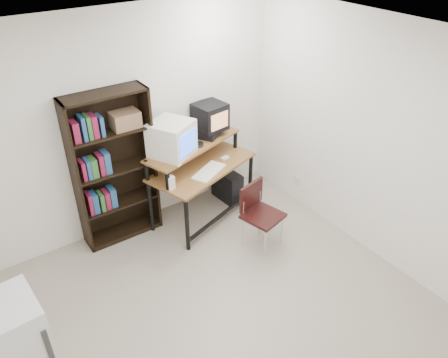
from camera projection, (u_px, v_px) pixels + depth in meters
floor at (224, 323)px, 4.21m from camera, size 4.00×4.00×0.01m
ceiling at (224, 54)px, 2.82m from camera, size 4.00×4.00×0.01m
back_wall at (122, 127)px, 4.90m from camera, size 4.00×0.01×2.60m
right_wall at (383, 148)px, 4.48m from camera, size 0.01×4.00×2.60m
computer_desk at (201, 167)px, 5.32m from camera, size 1.47×1.03×0.98m
crt_monitor at (172, 139)px, 4.93m from camera, size 0.58×0.58×0.41m
vcr at (209, 132)px, 5.43m from camera, size 0.44×0.41×0.08m
crt_tv at (210, 117)px, 5.34m from camera, size 0.40×0.39×0.33m
cd_spindle at (199, 145)px, 5.19m from camera, size 0.15×0.15×0.05m
keyboard at (209, 172)px, 5.15m from camera, size 0.51×0.40×0.03m
mousepad at (227, 159)px, 5.44m from camera, size 0.28×0.26×0.01m
mouse at (225, 158)px, 5.43m from camera, size 0.10×0.07×0.03m
desk_speaker at (170, 183)px, 4.83m from camera, size 0.09×0.08×0.17m
pc_tower at (227, 185)px, 5.87m from camera, size 0.23×0.46×0.42m
school_chair at (259, 209)px, 4.95m from camera, size 0.48×0.48×0.79m
bookshelf at (113, 167)px, 4.89m from camera, size 0.91×0.31×1.81m
mini_fridge at (13, 347)px, 3.47m from camera, size 0.55×0.55×0.88m
wall_outlet at (297, 181)px, 5.81m from camera, size 0.02×0.08×0.12m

